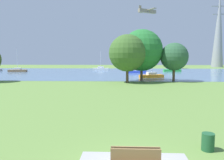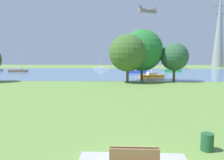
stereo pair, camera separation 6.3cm
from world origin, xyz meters
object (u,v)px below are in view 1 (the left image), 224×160
tree_east_near (174,57)px  light_aircraft (147,11)px  sailboat_orange (151,76)px  tree_east_far (127,53)px  electricity_pylon (219,29)px  litter_bin (208,142)px  sailboat_blue (137,71)px  sailboat_brown (18,70)px  bench_facing_water (135,158)px  sailboat_white (101,69)px  sailboat_green (172,70)px  tree_west_far (142,50)px

tree_east_near → light_aircraft: size_ratio=0.83×
sailboat_orange → tree_east_far: size_ratio=0.80×
electricity_pylon → light_aircraft: electricity_pylon is taller
litter_bin → electricity_pylon: 87.57m
sailboat_orange → sailboat_blue: (-2.06, 12.57, 0.00)m
sailboat_brown → tree_east_near: (37.27, -21.50, 3.72)m
bench_facing_water → sailboat_orange: size_ratio=0.29×
sailboat_brown → tree_east_near: 43.19m
electricity_pylon → light_aircraft: size_ratio=3.69×
sailboat_brown → tree_east_far: size_ratio=0.83×
tree_east_near → sailboat_white: bearing=116.9°
sailboat_blue → light_aircraft: (4.29, 17.70, 18.39)m
litter_bin → tree_east_near: (4.90, 28.27, 3.78)m
sailboat_brown → sailboat_blue: (32.25, -2.79, 0.00)m
sailboat_green → tree_east_far: (-13.19, -26.91, 4.29)m
sailboat_white → electricity_pylon: 50.71m
litter_bin → tree_east_far: size_ratio=0.10×
tree_east_far → tree_west_far: (2.52, 2.49, 0.50)m
tree_east_near → electricity_pylon: electricity_pylon is taller
tree_east_near → light_aircraft: bearing=91.1°
sailboat_orange → sailboat_green: bearing=66.4°
tree_east_far → sailboat_white: bearing=102.9°
bench_facing_water → sailboat_orange: sailboat_orange is taller
electricity_pylon → tree_east_near: bearing=-119.0°
sailboat_green → electricity_pylon: size_ratio=0.27×
sailboat_white → sailboat_blue: bearing=-48.2°
tree_west_far → electricity_pylon: 61.90m
light_aircraft → sailboat_green: bearing=-62.5°
tree_west_far → electricity_pylon: (33.95, 50.91, 9.33)m
sailboat_orange → electricity_pylon: bearing=55.2°
sailboat_brown → light_aircraft: size_ratio=0.82×
bench_facing_water → light_aircraft: size_ratio=0.23×
electricity_pylon → sailboat_green: bearing=-131.3°
litter_bin → light_aircraft: size_ratio=0.10×
sailboat_orange → light_aircraft: bearing=85.8°
sailboat_orange → sailboat_green: size_ratio=0.79×
litter_bin → electricity_pylon: bearing=67.2°
light_aircraft → litter_bin: bearing=-93.7°
electricity_pylon → sailboat_brown: bearing=-155.6°
sailboat_green → tree_west_far: size_ratio=0.89×
sailboat_orange → sailboat_brown: 37.60m
sailboat_brown → sailboat_green: size_ratio=0.82×
sailboat_blue → electricity_pylon: bearing=44.3°
sailboat_blue → electricity_pylon: (33.56, 32.70, 14.14)m
sailboat_brown → tree_east_far: tree_east_far is taller
litter_bin → sailboat_brown: size_ratio=0.12×
tree_east_far → tree_east_near: 8.20m
sailboat_green → tree_east_far: size_ratio=1.01×
tree_west_far → electricity_pylon: size_ratio=0.30×
bench_facing_water → electricity_pylon: electricity_pylon is taller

